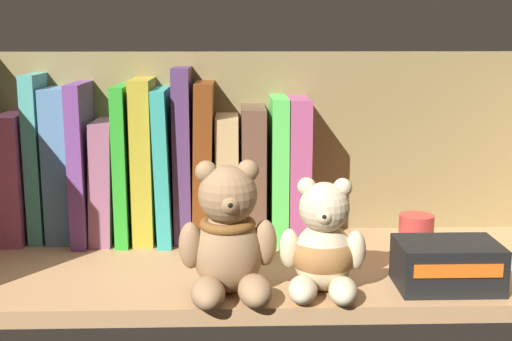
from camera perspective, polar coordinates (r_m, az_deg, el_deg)
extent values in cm
cube|color=tan|center=(89.50, 2.28, -8.25)|extent=(80.40, 30.28, 2.00)
cube|color=olive|center=(101.38, 1.71, 1.84)|extent=(82.80, 1.20, 28.46)
cube|color=#A64D77|center=(102.93, -19.22, -0.45)|extent=(3.31, 11.62, 18.12)
cube|color=teal|center=(101.54, -17.64, 1.06)|extent=(2.01, 9.32, 23.58)
cube|color=teal|center=(100.88, -15.85, 0.55)|extent=(3.54, 9.86, 21.68)
cube|color=#693980|center=(100.07, -14.06, 0.78)|extent=(2.03, 14.35, 22.43)
cube|color=#8D526E|center=(99.99, -12.35, -0.69)|extent=(3.58, 12.34, 17.26)
cube|color=green|center=(99.04, -10.80, 0.70)|extent=(1.80, 13.49, 22.05)
cube|color=#A79226|center=(98.56, -9.22, 0.96)|extent=(2.90, 11.98, 22.92)
cube|color=teal|center=(98.35, -7.56, 0.60)|extent=(2.41, 14.00, 21.64)
cube|color=#4E315C|center=(97.86, -6.06, 1.43)|extent=(2.41, 10.58, 24.46)
cube|color=#693010|center=(97.87, -4.34, 0.86)|extent=(3.10, 13.96, 22.51)
cube|color=tan|center=(98.23, -2.40, -0.47)|extent=(3.16, 12.29, 17.76)
cube|color=brown|center=(98.13, -0.26, -0.08)|extent=(3.31, 13.94, 19.05)
cube|color=#50CC4D|center=(98.13, 1.64, 0.32)|extent=(2.30, 13.39, 20.44)
cube|color=#A64774|center=(98.38, 3.43, 0.28)|extent=(2.95, 13.17, 20.25)
ellipsoid|color=#93704C|center=(78.00, -2.37, -6.87)|extent=(7.92, 7.27, 9.32)
sphere|color=#93704C|center=(75.67, -2.38, -2.05)|extent=(6.63, 6.63, 6.63)
sphere|color=#93704C|center=(75.42, -4.18, -0.10)|extent=(2.49, 2.49, 2.49)
sphere|color=#93704C|center=(75.78, -0.68, -0.01)|extent=(2.49, 2.49, 2.49)
sphere|color=#9B754E|center=(73.49, -2.23, -2.77)|extent=(2.49, 2.49, 2.49)
sphere|color=black|center=(72.63, -2.17, -2.89)|extent=(0.87, 0.87, 0.87)
ellipsoid|color=#93704C|center=(74.72, -4.05, -10.18)|extent=(4.28, 6.53, 3.31)
ellipsoid|color=#93704C|center=(75.12, -0.08, -10.03)|extent=(4.28, 6.53, 3.31)
ellipsoid|color=#93704C|center=(76.99, -5.47, -6.25)|extent=(2.93, 2.93, 5.39)
ellipsoid|color=#93704C|center=(77.63, 0.76, -6.04)|extent=(2.93, 2.93, 5.39)
torus|color=brown|center=(77.01, -2.39, -4.50)|extent=(6.36, 6.36, 1.19)
ellipsoid|color=beige|center=(78.94, 5.64, -7.18)|extent=(6.84, 6.28, 8.05)
sphere|color=beige|center=(76.87, 5.72, -3.09)|extent=(5.72, 5.72, 5.72)
sphere|color=beige|center=(76.73, 4.26, -1.37)|extent=(2.15, 2.15, 2.15)
sphere|color=beige|center=(76.78, 7.25, -1.42)|extent=(2.15, 2.15, 2.15)
sphere|color=beige|center=(74.99, 5.73, -3.73)|extent=(2.15, 2.15, 2.15)
sphere|color=black|center=(74.25, 5.73, -3.84)|extent=(0.75, 0.75, 0.75)
ellipsoid|color=beige|center=(76.24, 3.92, -9.91)|extent=(3.86, 5.72, 2.86)
ellipsoid|color=beige|center=(76.29, 7.30, -9.96)|extent=(3.86, 5.72, 2.86)
ellipsoid|color=beige|center=(78.29, 2.98, -6.52)|extent=(2.59, 2.59, 4.65)
ellipsoid|color=beige|center=(78.36, 8.32, -6.61)|extent=(2.59, 2.59, 4.65)
ellipsoid|color=#976435|center=(78.88, 5.64, -7.04)|extent=(7.41, 6.84, 5.63)
cylinder|color=#C63833|center=(92.01, 13.22, -5.41)|extent=(4.54, 4.54, 5.89)
cube|color=black|center=(82.85, 15.68, -7.60)|extent=(11.70, 7.88, 5.45)
cube|color=orange|center=(79.03, 16.58, -8.07)|extent=(9.94, 0.16, 1.53)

